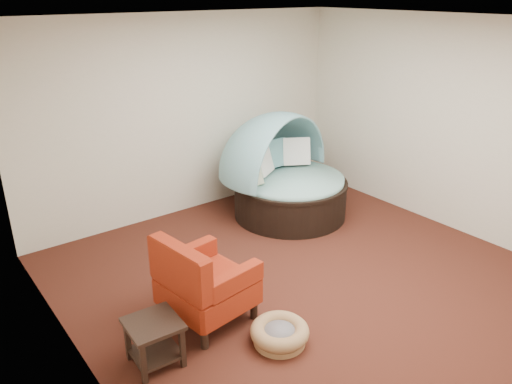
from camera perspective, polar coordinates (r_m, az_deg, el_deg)
floor at (r=5.84m, az=5.51°, el=-9.63°), size 5.00×5.00×0.00m
wall_back at (r=7.19m, az=-7.83°, el=8.56°), size 5.00×0.00×5.00m
wall_left at (r=4.07m, az=-20.65°, el=-3.65°), size 0.00×5.00×5.00m
wall_right at (r=7.14m, az=21.00°, el=7.20°), size 0.00×5.00×5.00m
ceiling at (r=4.97m, az=6.75°, el=18.92°), size 5.00×5.00×0.00m
canopy_daybed at (r=7.12m, az=3.35°, el=2.64°), size 2.03×1.99×1.49m
pet_basket at (r=4.83m, az=2.71°, el=-15.82°), size 0.68×0.68×0.19m
red_armchair at (r=4.93m, az=-6.10°, el=-10.32°), size 0.90×0.90×0.94m
side_table at (r=4.59m, az=-11.57°, el=-15.89°), size 0.47×0.47×0.43m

